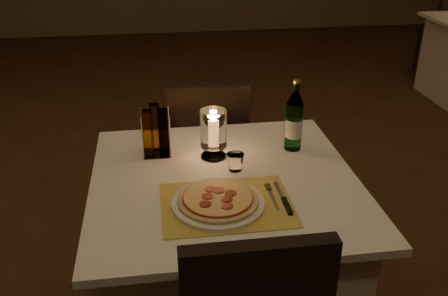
{
  "coord_description": "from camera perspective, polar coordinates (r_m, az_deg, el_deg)",
  "views": [
    {
      "loc": [
        -0.17,
        -2.1,
        1.68
      ],
      "look_at": [
        0.06,
        -0.46,
        0.86
      ],
      "focal_mm": 40.0,
      "sensor_mm": 36.0,
      "label": 1
    }
  ],
  "objects": [
    {
      "name": "pizza",
      "position": [
        1.71,
        -0.69,
        -5.86
      ],
      "size": [
        0.28,
        0.28,
        0.02
      ],
      "color": "#D8B77F",
      "rests_on": "plate"
    },
    {
      "name": "main_table",
      "position": [
        2.09,
        0.08,
        -12.26
      ],
      "size": [
        1.0,
        1.0,
        0.74
      ],
      "color": "silver",
      "rests_on": "ground"
    },
    {
      "name": "chair_far",
      "position": [
        2.6,
        -2.22,
        0.61
      ],
      "size": [
        0.42,
        0.42,
        0.9
      ],
      "color": "black",
      "rests_on": "ground"
    },
    {
      "name": "cruet_caddy",
      "position": [
        2.03,
        -7.79,
        1.69
      ],
      "size": [
        0.12,
        0.12,
        0.21
      ],
      "color": "white",
      "rests_on": "main_table"
    },
    {
      "name": "fork",
      "position": [
        1.78,
        5.42,
        -5.35
      ],
      "size": [
        0.02,
        0.18,
        0.0
      ],
      "color": "silver",
      "rests_on": "placemat"
    },
    {
      "name": "water_bottle",
      "position": [
        2.08,
        8.01,
        2.96
      ],
      "size": [
        0.07,
        0.07,
        0.3
      ],
      "color": "#539651",
      "rests_on": "main_table"
    },
    {
      "name": "floor",
      "position": [
        2.7,
        -2.84,
        -12.37
      ],
      "size": [
        8.0,
        10.0,
        0.02
      ],
      "primitive_type": "cube",
      "color": "#452816",
      "rests_on": "ground"
    },
    {
      "name": "placemat",
      "position": [
        1.73,
        0.31,
        -6.49
      ],
      "size": [
        0.45,
        0.34,
        0.0
      ],
      "primitive_type": "cube",
      "color": "gold",
      "rests_on": "main_table"
    },
    {
      "name": "knife",
      "position": [
        1.74,
        7.02,
        -6.2
      ],
      "size": [
        0.02,
        0.22,
        0.01
      ],
      "color": "black",
      "rests_on": "placemat"
    },
    {
      "name": "tumbler",
      "position": [
        1.93,
        1.29,
        -1.62
      ],
      "size": [
        0.07,
        0.07,
        0.07
      ],
      "primitive_type": null,
      "color": "white",
      "rests_on": "main_table"
    },
    {
      "name": "hurricane_candle",
      "position": [
        1.99,
        -1.22,
        2.04
      ],
      "size": [
        0.11,
        0.11,
        0.2
      ],
      "color": "white",
      "rests_on": "main_table"
    },
    {
      "name": "plate",
      "position": [
        1.72,
        -0.69,
        -6.31
      ],
      "size": [
        0.32,
        0.32,
        0.01
      ],
      "primitive_type": "cylinder",
      "color": "white",
      "rests_on": "placemat"
    }
  ]
}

